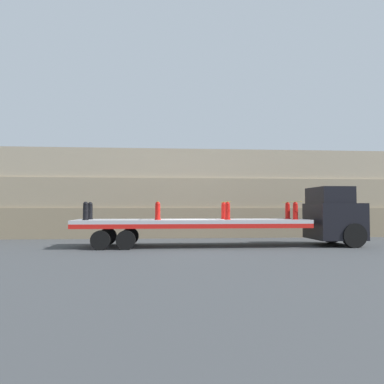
{
  "coord_description": "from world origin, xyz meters",
  "views": [
    {
      "loc": [
        -1.45,
        -17.81,
        1.85
      ],
      "look_at": [
        0.0,
        0.0,
        2.6
      ],
      "focal_mm": 35.0,
      "sensor_mm": 36.0,
      "label": 1
    }
  ],
  "objects": [
    {
      "name": "flatbed_trailer",
      "position": [
        -0.53,
        0.0,
        1.08
      ],
      "size": [
        10.95,
        2.58,
        1.29
      ],
      "color": "#B2B2B7",
      "rests_on": "ground_plane"
    },
    {
      "name": "rock_cliff",
      "position": [
        0.0,
        6.41,
        2.74
      ],
      "size": [
        60.0,
        3.3,
        5.49
      ],
      "color": "#84755B",
      "rests_on": "ground_plane"
    },
    {
      "name": "fire_hydrant_black_near_0",
      "position": [
        -4.87,
        -0.54,
        1.69
      ],
      "size": [
        0.29,
        0.43,
        0.84
      ],
      "color": "black",
      "rests_on": "flatbed_trailer"
    },
    {
      "name": "truck_cab",
      "position": [
        7.08,
        0.0,
        1.44
      ],
      "size": [
        2.24,
        2.64,
        2.85
      ],
      "color": "black",
      "rests_on": "ground_plane"
    },
    {
      "name": "ground_plane",
      "position": [
        0.0,
        0.0,
        0.0
      ],
      "size": [
        120.0,
        120.0,
        0.0
      ],
      "primitive_type": "plane",
      "color": "#3F4244"
    },
    {
      "name": "cargo_strap_front",
      "position": [
        4.87,
        0.0,
        2.13
      ],
      "size": [
        0.05,
        2.68,
        0.01
      ],
      "color": "yellow",
      "rests_on": "fire_hydrant_red_near_3"
    },
    {
      "name": "fire_hydrant_red_near_2",
      "position": [
        1.62,
        -0.54,
        1.69
      ],
      "size": [
        0.29,
        0.43,
        0.84
      ],
      "color": "red",
      "rests_on": "flatbed_trailer"
    },
    {
      "name": "fire_hydrant_black_far_0",
      "position": [
        -4.87,
        0.54,
        1.69
      ],
      "size": [
        0.29,
        0.43,
        0.84
      ],
      "color": "black",
      "rests_on": "flatbed_trailer"
    },
    {
      "name": "fire_hydrant_red_far_2",
      "position": [
        1.62,
        0.54,
        1.69
      ],
      "size": [
        0.29,
        0.43,
        0.84
      ],
      "color": "red",
      "rests_on": "flatbed_trailer"
    },
    {
      "name": "cargo_strap_middle",
      "position": [
        1.62,
        0.0,
        2.13
      ],
      "size": [
        0.05,
        2.68,
        0.01
      ],
      "color": "yellow",
      "rests_on": "fire_hydrant_red_near_2"
    },
    {
      "name": "fire_hydrant_red_near_3",
      "position": [
        4.87,
        -0.54,
        1.69
      ],
      "size": [
        0.29,
        0.43,
        0.84
      ],
      "color": "red",
      "rests_on": "flatbed_trailer"
    },
    {
      "name": "fire_hydrant_red_far_3",
      "position": [
        4.87,
        0.54,
        1.69
      ],
      "size": [
        0.29,
        0.43,
        0.84
      ],
      "color": "red",
      "rests_on": "flatbed_trailer"
    },
    {
      "name": "cargo_strap_rear",
      "position": [
        -1.62,
        0.0,
        2.13
      ],
      "size": [
        0.05,
        2.68,
        0.01
      ],
      "color": "yellow",
      "rests_on": "fire_hydrant_red_near_1"
    },
    {
      "name": "fire_hydrant_red_far_1",
      "position": [
        -1.62,
        0.54,
        1.69
      ],
      "size": [
        0.29,
        0.43,
        0.84
      ],
      "color": "red",
      "rests_on": "flatbed_trailer"
    },
    {
      "name": "fire_hydrant_red_near_1",
      "position": [
        -1.62,
        -0.54,
        1.69
      ],
      "size": [
        0.29,
        0.43,
        0.84
      ],
      "color": "red",
      "rests_on": "flatbed_trailer"
    }
  ]
}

